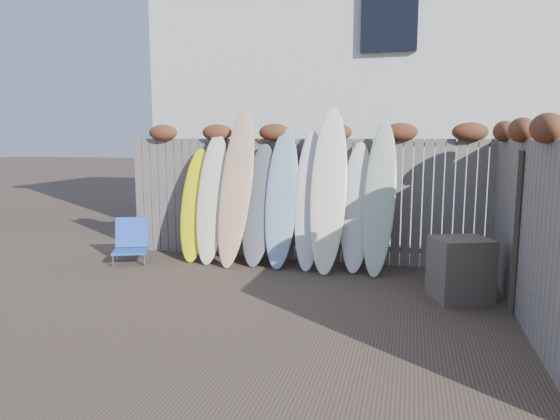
% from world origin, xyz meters
% --- Properties ---
extents(ground, '(80.00, 80.00, 0.00)m').
position_xyz_m(ground, '(0.00, 0.00, 0.00)').
color(ground, '#493A2D').
extents(back_fence, '(6.05, 0.28, 2.24)m').
position_xyz_m(back_fence, '(0.06, 2.39, 1.18)').
color(back_fence, slate).
rests_on(back_fence, ground).
extents(right_fence, '(0.28, 4.40, 2.24)m').
position_xyz_m(right_fence, '(2.99, 0.25, 1.14)').
color(right_fence, slate).
rests_on(right_fence, ground).
extents(house, '(8.50, 5.50, 6.33)m').
position_xyz_m(house, '(0.50, 6.50, 3.20)').
color(house, silver).
rests_on(house, ground).
extents(beach_chair, '(0.71, 0.73, 0.71)m').
position_xyz_m(beach_chair, '(-2.62, 1.56, 0.33)').
color(beach_chair, '#2453B4').
rests_on(beach_chair, ground).
extents(wooden_crate, '(0.83, 0.77, 0.78)m').
position_xyz_m(wooden_crate, '(2.42, 0.88, 0.39)').
color(wooden_crate, '#433632').
rests_on(wooden_crate, ground).
extents(lattice_panel, '(0.33, 1.23, 1.87)m').
position_xyz_m(lattice_panel, '(3.08, 1.05, 0.94)').
color(lattice_panel, brown).
rests_on(lattice_panel, ground).
extents(surfboard_0, '(0.51, 0.67, 1.85)m').
position_xyz_m(surfboard_0, '(-1.65, 1.98, 0.92)').
color(surfboard_0, '#FFFD07').
rests_on(surfboard_0, ground).
extents(surfboard_1, '(0.53, 0.76, 2.11)m').
position_xyz_m(surfboard_1, '(-1.34, 1.94, 1.05)').
color(surfboard_1, beige).
rests_on(surfboard_1, ground).
extents(surfboard_2, '(0.61, 0.92, 2.49)m').
position_xyz_m(surfboard_2, '(-0.91, 1.90, 1.25)').
color(surfboard_2, '#FBD491').
rests_on(surfboard_2, ground).
extents(surfboard_3, '(0.59, 0.72, 1.93)m').
position_xyz_m(surfboard_3, '(-0.55, 1.97, 0.96)').
color(surfboard_3, slate).
rests_on(surfboard_3, ground).
extents(surfboard_4, '(0.53, 0.78, 2.17)m').
position_xyz_m(surfboard_4, '(-0.18, 1.96, 1.09)').
color(surfboard_4, '#81A2BF').
rests_on(surfboard_4, ground).
extents(surfboard_5, '(0.49, 0.78, 2.14)m').
position_xyz_m(surfboard_5, '(0.27, 1.96, 1.07)').
color(surfboard_5, silver).
rests_on(surfboard_5, ground).
extents(surfboard_6, '(0.56, 0.88, 2.49)m').
position_xyz_m(surfboard_6, '(0.58, 1.89, 1.25)').
color(surfboard_6, '#FBF4CD').
rests_on(surfboard_6, ground).
extents(surfboard_7, '(0.49, 0.71, 1.96)m').
position_xyz_m(surfboard_7, '(1.00, 2.00, 0.98)').
color(surfboard_7, silver).
rests_on(surfboard_7, ground).
extents(surfboard_8, '(0.54, 0.84, 2.28)m').
position_xyz_m(surfboard_8, '(1.34, 1.91, 1.14)').
color(surfboard_8, '#B2C8A7').
rests_on(surfboard_8, ground).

